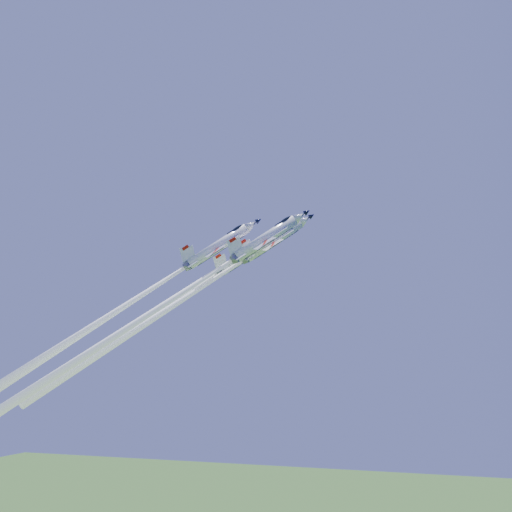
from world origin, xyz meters
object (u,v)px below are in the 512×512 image
(jet_left, at_px, (192,290))
(jet_slot, at_px, (138,298))
(jet_lead, at_px, (182,300))
(jet_right, at_px, (154,311))

(jet_left, distance_m, jet_slot, 12.21)
(jet_lead, xyz_separation_m, jet_left, (-0.27, 5.17, 2.56))
(jet_left, bearing_deg, jet_right, -37.65)
(jet_right, bearing_deg, jet_lead, 135.60)
(jet_left, height_order, jet_slot, jet_slot)
(jet_slot, bearing_deg, jet_lead, 95.29)
(jet_lead, bearing_deg, jet_left, 152.23)
(jet_lead, height_order, jet_right, jet_lead)
(jet_right, distance_m, jet_slot, 6.21)
(jet_lead, xyz_separation_m, jet_slot, (-6.74, -4.91, 0.14))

